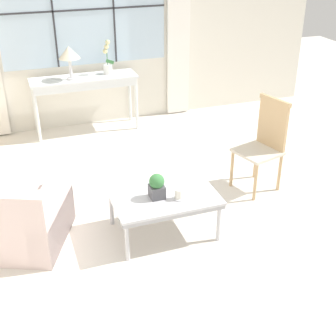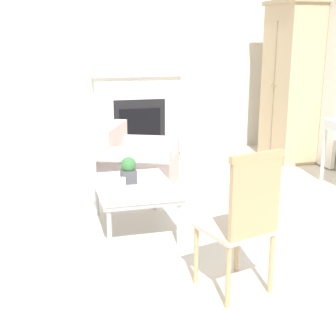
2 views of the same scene
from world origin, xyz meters
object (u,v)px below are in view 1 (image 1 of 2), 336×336
at_px(side_chair_wooden, 265,140).
at_px(console_table, 84,83).
at_px(armchair_upholstered, 14,220).
at_px(coffee_table, 164,198).
at_px(table_lamp, 69,54).
at_px(potted_plant_small, 157,186).
at_px(pillar_candle, 179,195).
at_px(potted_orchid, 107,62).

bearing_deg(side_chair_wooden, console_table, 124.78).
height_order(armchair_upholstered, coffee_table, armchair_upholstered).
xyz_separation_m(console_table, table_lamp, (-0.18, -0.05, 0.45)).
bearing_deg(potted_plant_small, console_table, 92.91).
bearing_deg(potted_plant_small, coffee_table, 25.95).
height_order(side_chair_wooden, pillar_candle, side_chair_wooden).
height_order(console_table, side_chair_wooden, side_chair_wooden).
xyz_separation_m(table_lamp, armchair_upholstered, (-0.99, -2.43, -0.91)).
distance_m(console_table, pillar_candle, 2.95).
distance_m(potted_orchid, side_chair_wooden, 2.68).
relative_size(table_lamp, potted_plant_small, 1.86).
xyz_separation_m(console_table, coffee_table, (0.22, -2.79, -0.32)).
height_order(potted_orchid, coffee_table, potted_orchid).
bearing_deg(table_lamp, armchair_upholstered, -112.14).
xyz_separation_m(armchair_upholstered, pillar_candle, (1.49, -0.45, 0.23)).
distance_m(table_lamp, armchair_upholstered, 2.77).
xyz_separation_m(table_lamp, pillar_candle, (0.50, -2.88, -0.68)).
bearing_deg(armchair_upholstered, console_table, 64.86).
xyz_separation_m(console_table, side_chair_wooden, (1.59, -2.30, -0.13)).
bearing_deg(potted_orchid, armchair_upholstered, -121.16).
relative_size(potted_orchid, armchair_upholstered, 0.41).
xyz_separation_m(potted_orchid, pillar_candle, (-0.04, -2.97, -0.49)).
bearing_deg(potted_orchid, pillar_candle, -90.73).
bearing_deg(armchair_upholstered, potted_orchid, 58.84).
xyz_separation_m(armchair_upholstered, potted_plant_small, (1.31, -0.35, 0.31)).
relative_size(side_chair_wooden, pillar_candle, 9.01).
bearing_deg(potted_plant_small, armchair_upholstered, 164.96).
relative_size(console_table, potted_orchid, 3.12).
bearing_deg(armchair_upholstered, potted_plant_small, -15.04).
distance_m(table_lamp, potted_orchid, 0.58).
distance_m(armchair_upholstered, side_chair_wooden, 2.78).
height_order(coffee_table, potted_plant_small, potted_plant_small).
xyz_separation_m(coffee_table, pillar_candle, (0.10, -0.13, 0.09)).
distance_m(armchair_upholstered, pillar_candle, 1.57).
relative_size(table_lamp, potted_orchid, 0.95).
distance_m(armchair_upholstered, coffee_table, 1.43).
height_order(armchair_upholstered, side_chair_wooden, side_chair_wooden).
distance_m(side_chair_wooden, coffee_table, 1.47).
relative_size(armchair_upholstered, coffee_table, 1.17).
height_order(table_lamp, potted_plant_small, table_lamp).
bearing_deg(console_table, pillar_candle, -83.64).
bearing_deg(pillar_candle, potted_plant_small, 152.11).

